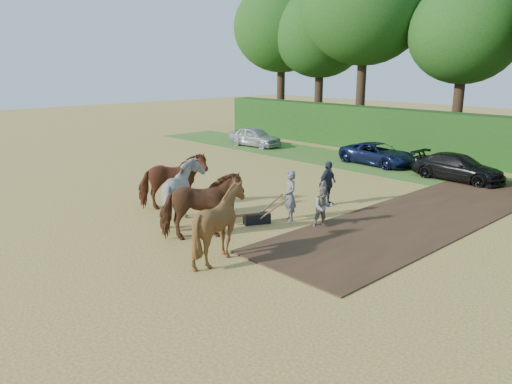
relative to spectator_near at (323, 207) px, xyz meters
The scene contains 8 objects.
ground 2.83m from the spectator_near, 82.17° to the right, with size 120.00×120.00×0.00m, color gold.
earth_strip 4.76m from the spectator_near, 66.53° to the left, with size 4.50×17.00×0.05m, color #472D1C.
grass_verge 11.34m from the spectator_near, 88.12° to the left, with size 50.00×5.00×0.03m, color #38601E.
hedgerow 15.83m from the spectator_near, 88.66° to the left, with size 46.00×1.60×3.00m, color #14380F.
spectator_near is the anchor object (origin of this frame).
spectator_far 3.02m from the spectator_near, 126.17° to the left, with size 1.13×0.47×1.92m, color #282935.
plough_team 4.71m from the spectator_near, 128.80° to the right, with size 8.18×6.20×2.36m.
parked_cars 11.35m from the spectator_near, 80.33° to the left, with size 35.73×3.03×1.42m.
Camera 1 is at (10.92, -11.17, 5.93)m, focal length 35.00 mm.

